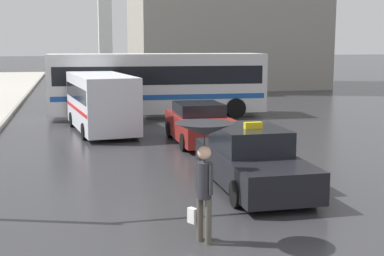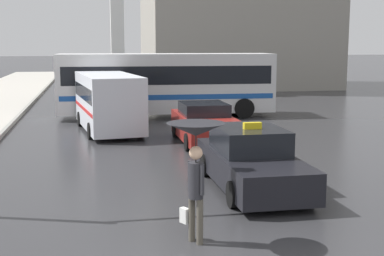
{
  "view_description": "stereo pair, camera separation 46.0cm",
  "coord_description": "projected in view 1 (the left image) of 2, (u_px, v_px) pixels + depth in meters",
  "views": [
    {
      "loc": [
        -2.44,
        -6.76,
        3.56
      ],
      "look_at": [
        0.56,
        6.5,
        1.4
      ],
      "focal_mm": 50.0,
      "sensor_mm": 36.0,
      "label": 1
    },
    {
      "loc": [
        -1.99,
        -6.86,
        3.56
      ],
      "look_at": [
        0.56,
        6.5,
        1.4
      ],
      "focal_mm": 50.0,
      "sensor_mm": 36.0,
      "label": 2
    }
  ],
  "objects": [
    {
      "name": "taxi",
      "position": [
        252.0,
        161.0,
        13.26
      ],
      "size": [
        1.91,
        4.66,
        1.65
      ],
      "rotation": [
        0.0,
        0.0,
        3.14
      ],
      "color": "black",
      "rests_on": "ground_plane"
    },
    {
      "name": "ambulance_van",
      "position": [
        101.0,
        100.0,
        21.6
      ],
      "size": [
        2.71,
        5.82,
        2.32
      ],
      "rotation": [
        0.0,
        0.0,
        3.27
      ],
      "color": "silver",
      "rests_on": "ground_plane"
    },
    {
      "name": "city_bus",
      "position": [
        157.0,
        82.0,
        25.95
      ],
      "size": [
        10.42,
        2.94,
        3.06
      ],
      "rotation": [
        0.0,
        0.0,
        -1.6
      ],
      "color": "silver",
      "rests_on": "ground_plane"
    },
    {
      "name": "sedan_red",
      "position": [
        200.0,
        124.0,
        19.24
      ],
      "size": [
        1.91,
        4.24,
        1.44
      ],
      "rotation": [
        0.0,
        0.0,
        3.14
      ],
      "color": "maroon",
      "rests_on": "ground_plane"
    },
    {
      "name": "pedestrian_with_umbrella",
      "position": [
        204.0,
        146.0,
        9.38
      ],
      "size": [
        1.03,
        1.03,
        2.19
      ],
      "rotation": [
        0.0,
        0.0,
        2.09
      ],
      "color": "#4C473D",
      "rests_on": "ground_plane"
    }
  ]
}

